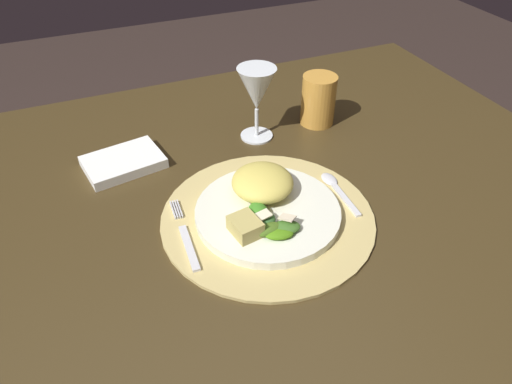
{
  "coord_description": "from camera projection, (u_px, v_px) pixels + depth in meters",
  "views": [
    {
      "loc": [
        -0.17,
        -0.58,
        1.24
      ],
      "look_at": [
        0.08,
        0.0,
        0.73
      ],
      "focal_mm": 33.08,
      "sensor_mm": 36.0,
      "label": 1
    }
  ],
  "objects": [
    {
      "name": "spoon",
      "position": [
        335.0,
        186.0,
        0.84
      ],
      "size": [
        0.02,
        0.13,
        0.01
      ],
      "color": "silver",
      "rests_on": "placemat"
    },
    {
      "name": "bread_piece",
      "position": [
        245.0,
        226.0,
        0.72
      ],
      "size": [
        0.05,
        0.06,
        0.03
      ],
      "primitive_type": "cube",
      "rotation": [
        0.0,
        0.0,
        4.88
      ],
      "color": "tan",
      "rests_on": "dinner_plate"
    },
    {
      "name": "amber_tumbler",
      "position": [
        318.0,
        100.0,
        1.0
      ],
      "size": [
        0.07,
        0.07,
        0.11
      ],
      "primitive_type": "cylinder",
      "color": "gold",
      "rests_on": "dining_table"
    },
    {
      "name": "dinner_plate",
      "position": [
        268.0,
        212.0,
        0.78
      ],
      "size": [
        0.24,
        0.24,
        0.02
      ],
      "primitive_type": "cylinder",
      "color": "silver",
      "rests_on": "placemat"
    },
    {
      "name": "wine_glass",
      "position": [
        257.0,
        91.0,
        0.92
      ],
      "size": [
        0.08,
        0.08,
        0.15
      ],
      "color": "silver",
      "rests_on": "dining_table"
    },
    {
      "name": "pasta_serving",
      "position": [
        264.0,
        184.0,
        0.79
      ],
      "size": [
        0.12,
        0.13,
        0.04
      ],
      "primitive_type": "ellipsoid",
      "rotation": [
        0.0,
        0.0,
        4.51
      ],
      "color": "#D4C055",
      "rests_on": "dinner_plate"
    },
    {
      "name": "dining_table",
      "position": [
        219.0,
        273.0,
        0.89
      ],
      "size": [
        1.47,
        1.03,
        0.71
      ],
      "color": "#3B2E16",
      "rests_on": "ground"
    },
    {
      "name": "salad_greens",
      "position": [
        269.0,
        222.0,
        0.74
      ],
      "size": [
        0.08,
        0.1,
        0.02
      ],
      "color": "#477E13",
      "rests_on": "dinner_plate"
    },
    {
      "name": "napkin",
      "position": [
        123.0,
        162.0,
        0.9
      ],
      "size": [
        0.16,
        0.12,
        0.02
      ],
      "primitive_type": "cube",
      "rotation": [
        0.0,
        0.0,
        0.17
      ],
      "color": "white",
      "rests_on": "dining_table"
    },
    {
      "name": "fork",
      "position": [
        185.0,
        237.0,
        0.74
      ],
      "size": [
        0.02,
        0.17,
        0.0
      ],
      "color": "silver",
      "rests_on": "placemat"
    },
    {
      "name": "placemat",
      "position": [
        268.0,
        217.0,
        0.79
      ],
      "size": [
        0.36,
        0.36,
        0.01
      ],
      "primitive_type": "cylinder",
      "color": "tan",
      "rests_on": "dining_table"
    }
  ]
}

